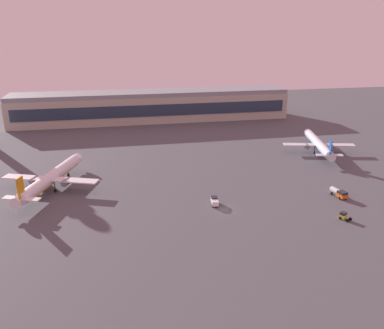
{
  "coord_description": "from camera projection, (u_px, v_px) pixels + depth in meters",
  "views": [
    {
      "loc": [
        -30.05,
        -101.66,
        51.32
      ],
      "look_at": [
        -3.77,
        29.95,
        4.0
      ],
      "focal_mm": 37.31,
      "sensor_mm": 36.0,
      "label": 1
    }
  ],
  "objects": [
    {
      "name": "terminal_building",
      "position": [
        152.0,
        106.0,
        223.19
      ],
      "size": [
        151.99,
        22.4,
        16.4
      ],
      "color": "#B2AD99",
      "rests_on": "ground"
    },
    {
      "name": "fuel_truck",
      "position": [
        339.0,
        193.0,
        125.04
      ],
      "size": [
        3.35,
        6.58,
        2.35
      ],
      "rotation": [
        0.0,
        0.0,
        3.33
      ],
      "color": "#D85919",
      "rests_on": "ground"
    },
    {
      "name": "airplane_near_gate",
      "position": [
        51.0,
        178.0,
        129.74
      ],
      "size": [
        31.47,
        39.94,
        10.63
      ],
      "rotation": [
        0.0,
        0.0,
        -0.36
      ],
      "color": "white",
      "rests_on": "ground"
    },
    {
      "name": "pushback_tug",
      "position": [
        344.0,
        216.0,
        110.73
      ],
      "size": [
        3.06,
        3.56,
        2.05
      ],
      "rotation": [
        0.0,
        0.0,
        0.51
      ],
      "color": "yellow",
      "rests_on": "ground"
    },
    {
      "name": "maintenance_van",
      "position": [
        215.0,
        201.0,
        119.51
      ],
      "size": [
        2.49,
        4.36,
        2.25
      ],
      "rotation": [
        0.0,
        0.0,
        6.15
      ],
      "color": "white",
      "rests_on": "ground"
    },
    {
      "name": "ground_plane",
      "position": [
        225.0,
        210.0,
        116.63
      ],
      "size": [
        416.0,
        416.0,
        0.0
      ],
      "primitive_type": "plane",
      "color": "#4C4C51"
    },
    {
      "name": "airplane_terminal_side",
      "position": [
        319.0,
        144.0,
        167.49
      ],
      "size": [
        29.48,
        37.62,
        9.74
      ],
      "rotation": [
        0.0,
        0.0,
        -0.23
      ],
      "color": "silver",
      "rests_on": "ground"
    }
  ]
}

